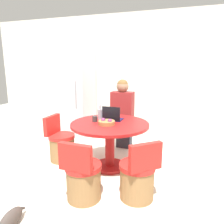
% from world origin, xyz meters
% --- Properties ---
extents(ground_plane, '(12.00, 12.00, 0.00)m').
position_xyz_m(ground_plane, '(0.00, 0.00, 0.00)').
color(ground_plane, beige).
extents(wall_back, '(7.00, 0.06, 2.60)m').
position_xyz_m(wall_back, '(0.00, 1.66, 1.30)').
color(wall_back, silver).
rests_on(wall_back, ground_plane).
extents(refrigerator, '(0.72, 0.67, 1.82)m').
position_xyz_m(refrigerator, '(-1.29, 1.29, 0.91)').
color(refrigerator, silver).
rests_on(refrigerator, ground_plane).
extents(dining_table, '(1.18, 1.18, 0.73)m').
position_xyz_m(dining_table, '(-0.06, 0.17, 0.55)').
color(dining_table, maroon).
rests_on(dining_table, ground_plane).
extents(chair_left_side, '(0.44, 0.44, 0.76)m').
position_xyz_m(chair_left_side, '(-0.94, 0.16, 0.26)').
color(chair_left_side, olive).
rests_on(chair_left_side, ground_plane).
extents(chair_near_camera, '(0.44, 0.44, 0.76)m').
position_xyz_m(chair_near_camera, '(-0.08, -0.71, 0.26)').
color(chair_near_camera, olive).
rests_on(chair_near_camera, ground_plane).
extents(chair_near_right_corner, '(0.50, 0.50, 0.76)m').
position_xyz_m(chair_near_right_corner, '(0.53, -0.47, 0.26)').
color(chair_near_right_corner, olive).
rests_on(chair_near_right_corner, ground_plane).
extents(person_seated, '(0.40, 0.37, 1.33)m').
position_xyz_m(person_seated, '(-0.11, 0.98, 0.74)').
color(person_seated, '#2D2D38').
rests_on(person_seated, ground_plane).
extents(laptop, '(0.29, 0.21, 0.23)m').
position_xyz_m(laptop, '(-0.08, 0.33, 0.78)').
color(laptop, '#141947').
rests_on(laptop, dining_table).
extents(fruit_bowl, '(0.25, 0.25, 0.09)m').
position_xyz_m(fruit_bowl, '(-0.08, 0.08, 0.76)').
color(fruit_bowl, olive).
rests_on(fruit_bowl, dining_table).
extents(coffee_cup, '(0.08, 0.08, 0.09)m').
position_xyz_m(coffee_cup, '(-0.31, 0.16, 0.77)').
color(coffee_cup, '#383333').
rests_on(coffee_cup, dining_table).
extents(bottle, '(0.08, 0.08, 0.23)m').
position_xyz_m(bottle, '(-0.29, 0.34, 0.82)').
color(bottle, '#9999A3').
rests_on(bottle, dining_table).
extents(cat, '(0.16, 0.46, 0.18)m').
position_xyz_m(cat, '(-0.54, -1.40, 0.09)').
color(cat, '#473D38').
rests_on(cat, ground_plane).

